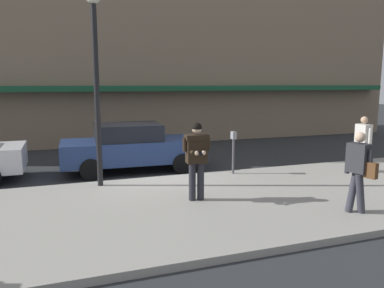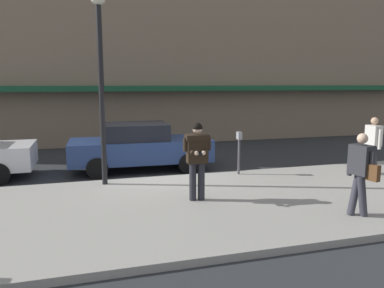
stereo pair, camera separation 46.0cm
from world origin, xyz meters
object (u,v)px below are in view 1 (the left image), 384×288
at_px(man_texting_on_phone, 197,153).
at_px(pedestrian_in_light_coat, 363,140).
at_px(street_lamp_post, 96,70).
at_px(pedestrian_with_bag, 359,167).
at_px(parking_meter, 233,146).
at_px(parked_sedan_mid, 132,147).

distance_m(man_texting_on_phone, pedestrian_in_light_coat, 5.82).
bearing_deg(street_lamp_post, pedestrian_in_light_coat, -7.54).
xyz_separation_m(pedestrian_with_bag, parking_meter, (-0.94, 3.98, -0.14)).
bearing_deg(pedestrian_with_bag, man_texting_on_phone, 146.29).
relative_size(pedestrian_with_bag, parking_meter, 1.34).
distance_m(man_texting_on_phone, pedestrian_with_bag, 3.43).
relative_size(man_texting_on_phone, street_lamp_post, 0.37).
distance_m(man_texting_on_phone, parking_meter, 2.84).
bearing_deg(pedestrian_in_light_coat, parked_sedan_mid, 154.96).
bearing_deg(man_texting_on_phone, pedestrian_in_light_coat, 10.00).
relative_size(parked_sedan_mid, street_lamp_post, 0.93).
distance_m(parked_sedan_mid, street_lamp_post, 3.32).
bearing_deg(parked_sedan_mid, street_lamp_post, -121.47).
height_order(pedestrian_with_bag, street_lamp_post, street_lamp_post).
xyz_separation_m(pedestrian_in_light_coat, parking_meter, (-3.81, 1.07, -0.14)).
height_order(street_lamp_post, parking_meter, street_lamp_post).
bearing_deg(pedestrian_with_bag, parking_meter, 103.21).
relative_size(man_texting_on_phone, pedestrian_in_light_coat, 1.06).
distance_m(pedestrian_with_bag, street_lamp_post, 6.55).
distance_m(pedestrian_in_light_coat, parking_meter, 3.96).
height_order(pedestrian_in_light_coat, pedestrian_with_bag, same).
relative_size(street_lamp_post, parking_meter, 3.84).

